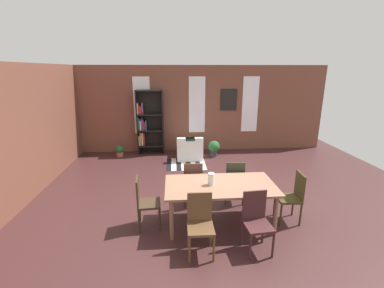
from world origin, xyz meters
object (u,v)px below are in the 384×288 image
armchair_white (190,150)px  potted_plant_by_shelf (214,147)px  dining_chair_near_right (256,220)px  dining_table (220,188)px  dining_chair_far_left (193,182)px  dining_chair_near_left (200,222)px  bookshelf_tall (148,122)px  dining_chair_far_right (234,180)px  dining_chair_head_right (293,195)px  dining_chair_head_left (145,201)px  vase_on_table (211,179)px  potted_plant_corner (120,151)px

armchair_white → potted_plant_by_shelf: 0.83m
dining_chair_near_right → armchair_white: 4.52m
dining_table → dining_chair_far_left: bearing=120.5°
dining_chair_near_left → potted_plant_by_shelf: dining_chair_near_left is taller
dining_chair_far_left → potted_plant_by_shelf: dining_chair_far_left is taller
dining_chair_near_right → bookshelf_tall: (-2.08, 5.15, 0.55)m
dining_chair_near_left → dining_chair_far_right: (0.87, 1.50, 0.00)m
dining_chair_head_right → bookshelf_tall: bookshelf_tall is taller
dining_chair_head_right → dining_chair_near_right: 1.18m
dining_chair_head_right → potted_plant_by_shelf: dining_chair_head_right is taller
dining_chair_near_right → dining_chair_head_left: size_ratio=1.00×
dining_table → dining_chair_far_left: size_ratio=2.06×
dining_chair_near_left → dining_chair_head_left: same height
dining_chair_head_left → dining_chair_far_left: size_ratio=1.00×
dining_chair_near_right → bookshelf_tall: size_ratio=0.45×
dining_chair_far_right → potted_plant_by_shelf: 3.14m
dining_chair_near_right → dining_chair_head_left: 1.94m
potted_plant_by_shelf → bookshelf_tall: bearing=166.1°
dining_chair_near_left → armchair_white: bearing=88.4°
vase_on_table → dining_chair_far_right: (0.60, 0.75, -0.38)m
bookshelf_tall → armchair_white: bookshelf_tall is taller
dining_chair_head_left → bookshelf_tall: bookshelf_tall is taller
dining_chair_near_left → dining_chair_near_right: same height
vase_on_table → dining_table: bearing=0.0°
dining_chair_near_left → dining_chair_far_right: 1.73m
dining_chair_near_right → potted_plant_by_shelf: bearing=89.2°
armchair_white → potted_plant_by_shelf: armchair_white is taller
dining_chair_near_left → dining_chair_far_right: size_ratio=1.00×
bookshelf_tall → vase_on_table: bearing=-71.5°
dining_chair_head_left → potted_plant_corner: 4.29m
potted_plant_corner → vase_on_table: bearing=-59.4°
dining_chair_head_right → potted_plant_by_shelf: 3.98m
vase_on_table → dining_chair_far_left: 0.88m
vase_on_table → potted_plant_by_shelf: 3.98m
dining_chair_near_right → dining_chair_far_right: size_ratio=1.00×
vase_on_table → dining_chair_far_right: vase_on_table is taller
dining_table → potted_plant_by_shelf: size_ratio=3.78×
dining_chair_head_left → potted_plant_corner: bearing=106.8°
dining_chair_head_left → potted_plant_by_shelf: 4.30m
dining_chair_far_right → dining_chair_head_left: bearing=-157.1°
dining_chair_near_right → dining_chair_far_right: (0.00, 1.50, 0.00)m
armchair_white → dining_chair_head_left: bearing=-105.6°
dining_table → dining_chair_near_left: 0.89m
dining_table → potted_plant_corner: (-2.59, 4.09, -0.51)m
dining_chair_near_right → dining_chair_far_left: size_ratio=1.00×
potted_plant_corner → bookshelf_tall: bearing=18.3°
vase_on_table → dining_chair_near_left: 0.88m
dining_table → potted_plant_by_shelf: dining_table is taller
dining_chair_near_left → dining_chair_near_right: (0.87, -0.00, 0.00)m
dining_table → vase_on_table: size_ratio=8.86×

